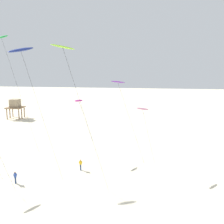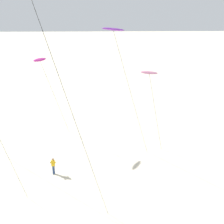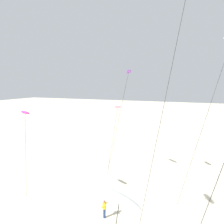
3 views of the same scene
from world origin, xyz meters
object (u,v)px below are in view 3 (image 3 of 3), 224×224
at_px(kite_purple, 128,74).
at_px(kite_flyer_middle, 104,208).
at_px(kite_pink, 118,108).
at_px(kite_white, 119,200).
at_px(kite_magenta, 25,114).

xyz_separation_m(kite_purple, kite_flyer_middle, (-5.68, 0.14, -12.14)).
xyz_separation_m(kite_pink, kite_flyer_middle, (-9.04, -2.40, -8.16)).
relative_size(kite_white, kite_purple, 0.65).
xyz_separation_m(kite_magenta, kite_white, (-9.78, -13.06, -0.89)).
bearing_deg(kite_white, kite_purple, 18.83).
bearing_deg(kite_magenta, kite_flyer_middle, -75.33).
relative_size(kite_magenta, kite_white, 1.10).
bearing_deg(kite_flyer_middle, kite_pink, 14.86).
bearing_deg(kite_purple, kite_flyer_middle, 178.60).
relative_size(kite_magenta, kite_purple, 0.72).
distance_m(kite_magenta, kite_pink, 11.82).
bearing_deg(kite_white, kite_flyer_middle, 27.45).
distance_m(kite_white, kite_flyer_middle, 15.14).
distance_m(kite_magenta, kite_purple, 11.00).
height_order(kite_white, kite_pink, kite_pink).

